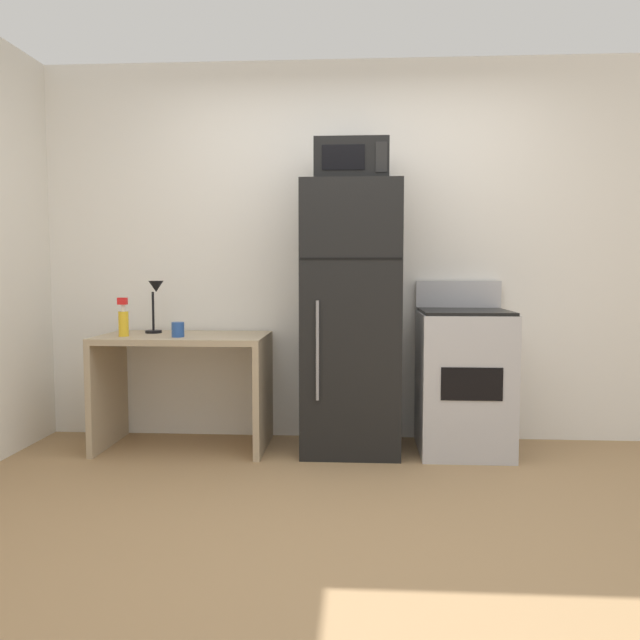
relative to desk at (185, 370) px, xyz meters
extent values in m
plane|color=#9E7A51|center=(1.10, -1.32, -0.52)|extent=(12.00, 12.00, 0.00)
cube|color=white|center=(1.10, 0.38, 0.78)|extent=(5.00, 0.10, 2.60)
cube|color=tan|center=(0.00, 0.00, 0.21)|extent=(1.09, 0.62, 0.04)
cube|color=tan|center=(-0.52, 0.00, -0.16)|extent=(0.04, 0.62, 0.71)
cube|color=tan|center=(0.52, 0.00, -0.16)|extent=(0.04, 0.62, 0.71)
cylinder|color=black|center=(-0.24, 0.11, 0.24)|extent=(0.11, 0.11, 0.02)
cylinder|color=black|center=(-0.24, 0.11, 0.38)|extent=(0.02, 0.02, 0.26)
cone|color=black|center=(-0.21, 0.09, 0.55)|extent=(0.10, 0.10, 0.08)
cylinder|color=#264C99|center=(0.00, -0.14, 0.28)|extent=(0.08, 0.08, 0.09)
cylinder|color=yellow|center=(-0.36, -0.12, 0.31)|extent=(0.06, 0.06, 0.16)
cylinder|color=white|center=(-0.36, -0.12, 0.41)|extent=(0.02, 0.02, 0.04)
cube|color=red|center=(-0.36, -0.13, 0.46)|extent=(0.06, 0.03, 0.04)
cube|color=black|center=(1.10, 0.01, 0.35)|extent=(0.62, 0.60, 1.73)
cube|color=black|center=(1.10, -0.29, 0.72)|extent=(0.61, 0.00, 0.01)
cylinder|color=gray|center=(0.90, -0.30, 0.17)|extent=(0.02, 0.02, 0.60)
cube|color=black|center=(1.10, -0.01, 1.34)|extent=(0.46, 0.34, 0.26)
cube|color=black|center=(1.05, -0.18, 1.34)|extent=(0.26, 0.01, 0.15)
cube|color=black|center=(1.28, -0.18, 1.34)|extent=(0.07, 0.01, 0.18)
cube|color=#B7B7BC|center=(1.82, 0.01, -0.07)|extent=(0.57, 0.60, 0.90)
cube|color=black|center=(1.82, 0.01, 0.39)|extent=(0.55, 0.58, 0.02)
cube|color=#B7B7BC|center=(1.82, 0.29, 0.49)|extent=(0.57, 0.04, 0.18)
cube|color=black|center=(1.82, -0.29, -0.02)|extent=(0.37, 0.01, 0.20)
camera|label=1|loc=(1.15, -4.09, 0.66)|focal=35.70mm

